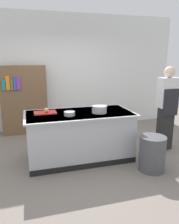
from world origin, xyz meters
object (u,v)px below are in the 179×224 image
(stock_pot, at_px, (99,109))
(bookshelf, at_px, (24,100))
(mixing_bowl, at_px, (69,114))
(person_chef, at_px, (167,107))
(trash_bin, at_px, (152,153))
(onion, at_px, (46,110))

(stock_pot, xyz_separation_m, bookshelf, (-1.33, 1.90, -0.12))
(mixing_bowl, distance_m, bookshelf, 2.10)
(bookshelf, bearing_deg, mixing_bowl, -68.46)
(person_chef, bearing_deg, bookshelf, 37.77)
(trash_bin, bearing_deg, bookshelf, 128.61)
(person_chef, relative_size, bookshelf, 1.01)
(stock_pot, distance_m, bookshelf, 2.32)
(trash_bin, height_order, bookshelf, bookshelf)
(mixing_bowl, relative_size, person_chef, 0.11)
(stock_pot, xyz_separation_m, trash_bin, (0.72, -0.68, -0.67))
(mixing_bowl, height_order, trash_bin, mixing_bowl)
(person_chef, distance_m, bookshelf, 3.36)
(person_chef, height_order, bookshelf, person_chef)
(onion, relative_size, mixing_bowl, 0.46)
(mixing_bowl, xyz_separation_m, person_chef, (2.04, 0.11, -0.02))
(trash_bin, distance_m, bookshelf, 3.35)
(stock_pot, height_order, mixing_bowl, stock_pot)
(trash_bin, relative_size, person_chef, 0.35)
(stock_pot, distance_m, trash_bin, 1.20)
(onion, height_order, stock_pot, stock_pot)
(mixing_bowl, bearing_deg, bookshelf, 111.54)
(onion, height_order, mixing_bowl, onion)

